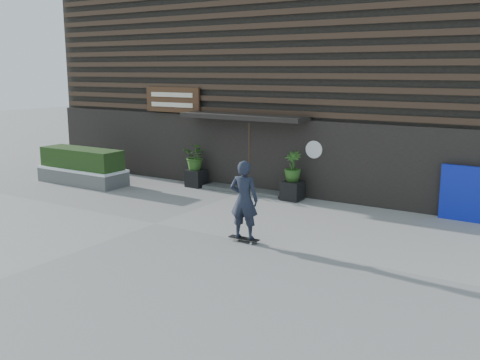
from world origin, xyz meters
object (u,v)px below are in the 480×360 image
Objects in this scene: blue_tarp at (471,194)px; planter_pot_left at (196,178)px; planter_pot_right at (292,191)px; raised_bed at (83,177)px; skateboarder at (244,200)px.

planter_pot_left is at bearing -176.28° from blue_tarp.
planter_pot_left is at bearing 180.00° from planter_pot_right.
planter_pot_right is at bearing -174.91° from blue_tarp.
planter_pot_left is at bearing 24.82° from raised_bed.
skateboarder reaches higher than planter_pot_right.
planter_pot_left is 1.00× the size of planter_pot_right.
blue_tarp is at bearing 9.14° from raised_bed.
skateboarder is (8.58, -2.69, 0.79)m from raised_bed.
skateboarder reaches higher than raised_bed.
blue_tarp is at bearing 3.28° from planter_pot_right.
raised_bed is at bearing -169.05° from blue_tarp.
skateboarder is at bearing -77.93° from planter_pot_right.
planter_pot_right is at bearing 102.07° from skateboarder.
raised_bed is (-7.62, -1.77, -0.05)m from planter_pot_right.
planter_pot_right is at bearing 0.00° from planter_pot_left.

